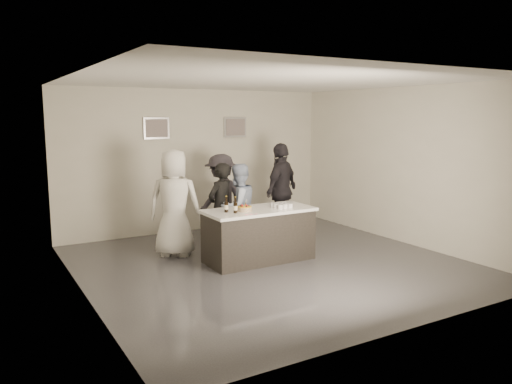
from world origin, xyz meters
The scene contains 19 objects.
floor centered at (0.00, 0.00, 0.00)m, with size 6.00×6.00×0.00m, color #3D3D42.
ceiling centered at (0.00, 0.00, 3.00)m, with size 6.00×6.00×0.00m, color white.
wall_back centered at (0.00, 3.00, 1.50)m, with size 6.00×0.04×3.00m, color beige.
wall_front centered at (0.00, -3.00, 1.50)m, with size 6.00×0.04×3.00m, color beige.
wall_left centered at (-3.00, 0.00, 1.50)m, with size 0.04×6.00×3.00m, color beige.
wall_right centered at (3.00, 0.00, 1.50)m, with size 0.04×6.00×3.00m, color beige.
picture_left centered at (-0.90, 2.97, 2.20)m, with size 0.54×0.04×0.44m, color #B2B2B7.
picture_right centered at (0.90, 2.97, 2.20)m, with size 0.54×0.04×0.44m, color #B2B2B7.
bar_counter centered at (-0.08, 0.27, 0.45)m, with size 1.86×0.86×0.90m, color white.
cake centered at (-0.39, 0.21, 0.94)m, with size 0.24×0.24×0.07m, color gold.
beer_bottle_a centered at (-0.69, 0.28, 1.03)m, with size 0.07×0.07×0.26m, color black.
beer_bottle_b centered at (-0.59, 0.14, 1.03)m, with size 0.07×0.07×0.26m, color black.
tumbler_cluster centered at (0.32, 0.17, 0.94)m, with size 0.30×0.30×0.08m, color orange.
candles centered at (-0.45, -0.07, 0.90)m, with size 0.24×0.08×0.01m, color pink.
person_main_black centered at (-0.34, 1.20, 0.81)m, with size 0.59×0.39×1.61m, color black.
person_main_blue centered at (-0.01, 1.12, 0.79)m, with size 0.77×0.60×1.59m, color #A7B9DA.
person_guest_left centered at (-1.19, 1.30, 0.94)m, with size 0.92×0.60×1.89m, color silver.
person_guest_right centered at (1.22, 1.57, 0.95)m, with size 1.12×0.47×1.91m, color #242228.
person_guest_back centered at (0.05, 1.97, 0.85)m, with size 1.10×0.63×1.71m, color #2D2B33.
Camera 1 is at (-4.27, -6.84, 2.45)m, focal length 35.00 mm.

